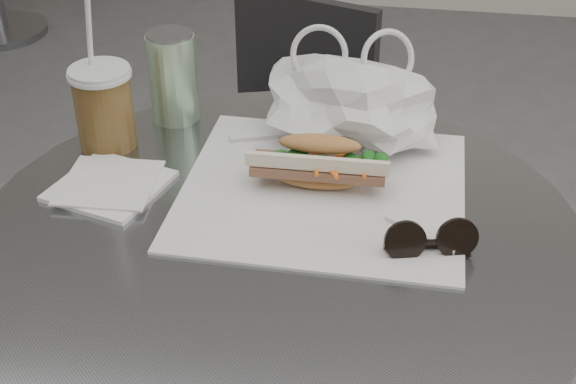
% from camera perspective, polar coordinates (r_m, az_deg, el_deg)
% --- Properties ---
extents(cafe_table, '(0.76, 0.76, 0.74)m').
position_cam_1_polar(cafe_table, '(1.17, -0.65, -13.52)').
color(cafe_table, slate).
rests_on(cafe_table, ground).
extents(chair_far, '(0.42, 0.45, 0.77)m').
position_cam_1_polar(chair_far, '(1.71, -1.29, -1.31)').
color(chair_far, '#2D2D2F').
rests_on(chair_far, ground).
extents(sandwich_paper, '(0.37, 0.35, 0.00)m').
position_cam_1_polar(sandwich_paper, '(1.06, 2.51, 0.21)').
color(sandwich_paper, white).
rests_on(sandwich_paper, cafe_table).
extents(banh_mi, '(0.22, 0.09, 0.07)m').
position_cam_1_polar(banh_mi, '(1.04, 2.21, 2.07)').
color(banh_mi, tan).
rests_on(banh_mi, sandwich_paper).
extents(iced_coffee, '(0.09, 0.09, 0.26)m').
position_cam_1_polar(iced_coffee, '(1.16, -12.97, 5.98)').
color(iced_coffee, brown).
rests_on(iced_coffee, cafe_table).
extents(sunglasses, '(0.11, 0.05, 0.05)m').
position_cam_1_polar(sunglasses, '(0.95, 10.09, -3.48)').
color(sunglasses, black).
rests_on(sunglasses, cafe_table).
extents(plastic_bag, '(0.27, 0.23, 0.12)m').
position_cam_1_polar(plastic_bag, '(1.15, 4.42, 6.29)').
color(plastic_bag, white).
rests_on(plastic_bag, cafe_table).
extents(napkin_stack, '(0.16, 0.16, 0.01)m').
position_cam_1_polar(napkin_stack, '(1.08, -12.56, 0.49)').
color(napkin_stack, white).
rests_on(napkin_stack, cafe_table).
extents(drink_can, '(0.07, 0.07, 0.14)m').
position_cam_1_polar(drink_can, '(1.21, -8.19, 8.11)').
color(drink_can, '#61A460').
rests_on(drink_can, cafe_table).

